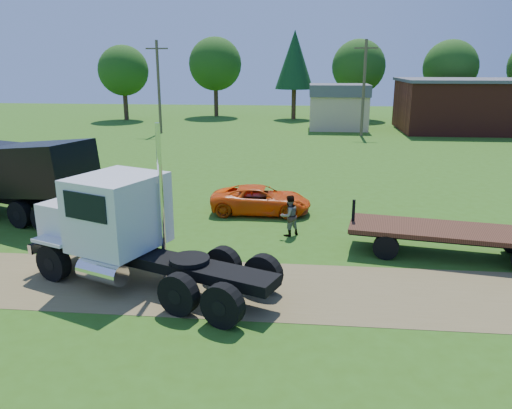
# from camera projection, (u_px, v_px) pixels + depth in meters

# --- Properties ---
(ground) EXTENTS (140.00, 140.00, 0.00)m
(ground) POSITION_uv_depth(u_px,v_px,m) (282.00, 290.00, 15.75)
(ground) COLOR #305A13
(ground) RESTS_ON ground
(dirt_track) EXTENTS (120.00, 4.20, 0.01)m
(dirt_track) POSITION_uv_depth(u_px,v_px,m) (282.00, 290.00, 15.75)
(dirt_track) COLOR brown
(dirt_track) RESTS_ON ground
(white_semi_tractor) EXTENTS (8.60, 5.56, 5.14)m
(white_semi_tractor) POSITION_uv_depth(u_px,v_px,m) (121.00, 228.00, 16.13)
(white_semi_tractor) COLOR black
(white_semi_tractor) RESTS_ON ground
(black_dump_truck) EXTENTS (8.73, 5.19, 3.73)m
(black_dump_truck) POSITION_uv_depth(u_px,v_px,m) (16.00, 173.00, 22.67)
(black_dump_truck) COLOR black
(black_dump_truck) RESTS_ON ground
(orange_pickup) EXTENTS (4.71, 2.20, 1.31)m
(orange_pickup) POSITION_uv_depth(u_px,v_px,m) (261.00, 200.00, 23.62)
(orange_pickup) COLOR #ED4F0B
(orange_pickup) RESTS_ON ground
(flatbed_trailer) EXTENTS (7.65, 3.44, 1.89)m
(flatbed_trailer) POSITION_uv_depth(u_px,v_px,m) (452.00, 235.00, 18.30)
(flatbed_trailer) COLOR #371C11
(flatbed_trailer) RESTS_ON ground
(spectator_b) EXTENTS (1.05, 1.02, 1.71)m
(spectator_b) POSITION_uv_depth(u_px,v_px,m) (289.00, 216.00, 20.48)
(spectator_b) COLOR #999999
(spectator_b) RESTS_ON ground
(brick_building) EXTENTS (15.40, 10.40, 5.30)m
(brick_building) POSITION_uv_depth(u_px,v_px,m) (475.00, 105.00, 51.56)
(brick_building) COLOR maroon
(brick_building) RESTS_ON ground
(tan_shed) EXTENTS (6.20, 5.40, 4.70)m
(tan_shed) POSITION_uv_depth(u_px,v_px,m) (338.00, 106.00, 52.97)
(tan_shed) COLOR tan
(tan_shed) RESTS_ON ground
(utility_poles) EXTENTS (42.20, 0.28, 9.00)m
(utility_poles) POSITION_uv_depth(u_px,v_px,m) (364.00, 86.00, 47.37)
(utility_poles) COLOR brown
(utility_poles) RESTS_ON ground
(tree_row) EXTENTS (55.16, 11.83, 10.73)m
(tree_row) POSITION_uv_depth(u_px,v_px,m) (334.00, 66.00, 60.97)
(tree_row) COLOR #342115
(tree_row) RESTS_ON ground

